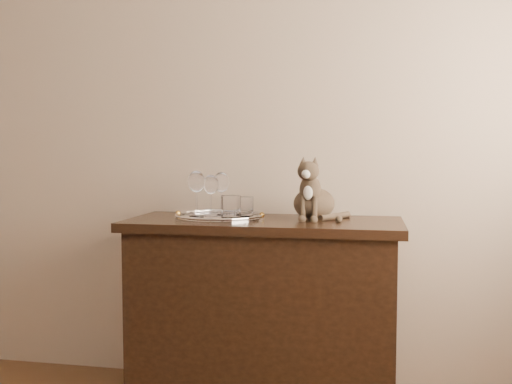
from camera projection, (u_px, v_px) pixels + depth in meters
wall_back at (158, 112)px, 2.88m from camera, size 4.00×0.10×2.70m
sideboard at (263, 315)px, 2.53m from camera, size 1.20×0.50×0.85m
tray at (219, 217)px, 2.56m from camera, size 0.40×0.40×0.01m
wine_glass_b at (221, 193)px, 2.63m from camera, size 0.07×0.07×0.20m
wine_glass_c at (196, 193)px, 2.55m from camera, size 0.08×0.08×0.21m
wine_glass_d at (211, 195)px, 2.59m from camera, size 0.07×0.07×0.19m
tumbler_a at (231, 207)px, 2.51m from camera, size 0.09×0.09×0.10m
tumbler_c at (245, 206)px, 2.56m from camera, size 0.08×0.08×0.09m
cat at (314, 188)px, 2.51m from camera, size 0.31×0.30×0.28m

